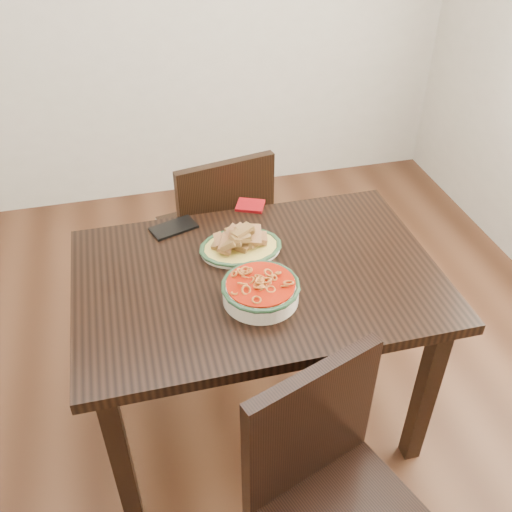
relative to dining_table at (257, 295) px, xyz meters
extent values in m
plane|color=#3B2113|center=(-0.11, 0.12, -0.65)|extent=(3.50, 3.50, 0.00)
cube|color=black|center=(0.00, 0.00, 0.08)|extent=(1.22, 0.81, 0.04)
cube|color=black|center=(-0.53, -0.33, -0.30)|extent=(0.06, 0.06, 0.71)
cube|color=black|center=(0.53, -0.33, -0.30)|extent=(0.06, 0.06, 0.71)
cube|color=black|center=(-0.53, 0.33, -0.30)|extent=(0.06, 0.06, 0.71)
cube|color=black|center=(0.53, 0.33, -0.30)|extent=(0.06, 0.06, 0.71)
cube|color=black|center=(-0.03, 0.72, -0.22)|extent=(0.49, 0.49, 0.04)
cube|color=black|center=(0.10, 0.92, -0.45)|extent=(0.04, 0.04, 0.41)
cube|color=black|center=(-0.23, 0.85, -0.45)|extent=(0.04, 0.04, 0.41)
cube|color=black|center=(0.17, 0.59, -0.45)|extent=(0.04, 0.04, 0.41)
cube|color=black|center=(-0.17, 0.52, -0.45)|extent=(0.04, 0.04, 0.41)
cube|color=black|center=(0.00, 0.53, 0.02)|extent=(0.42, 0.12, 0.44)
cube|color=black|center=(0.17, -0.52, -0.45)|extent=(0.04, 0.04, 0.41)
cube|color=black|center=(0.00, -0.56, 0.02)|extent=(0.41, 0.18, 0.44)
ellipsoid|color=beige|center=(-0.03, 0.14, 0.10)|extent=(0.28, 0.21, 0.02)
ellipsoid|color=gold|center=(-0.03, 0.14, 0.11)|extent=(0.27, 0.21, 0.01)
torus|color=#1A3A1F|center=(-0.03, 0.14, 0.11)|extent=(0.22, 0.22, 0.01)
cylinder|color=beige|center=(-0.02, -0.13, 0.13)|extent=(0.24, 0.24, 0.06)
torus|color=#17341E|center=(-0.02, -0.13, 0.15)|extent=(0.25, 0.25, 0.02)
cylinder|color=#951606|center=(-0.02, -0.13, 0.16)|extent=(0.22, 0.22, 0.01)
cube|color=black|center=(-0.24, 0.33, 0.10)|extent=(0.19, 0.14, 0.01)
cube|color=maroon|center=(0.07, 0.41, 0.10)|extent=(0.13, 0.12, 0.01)
camera|label=1|loc=(-0.37, -1.43, 1.32)|focal=40.00mm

